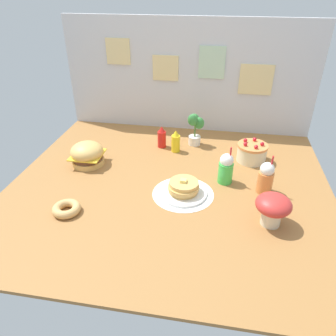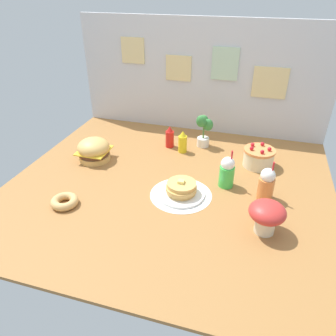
% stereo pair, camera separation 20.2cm
% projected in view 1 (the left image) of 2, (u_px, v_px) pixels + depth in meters
% --- Properties ---
extents(ground_plane, '(2.04, 1.85, 0.02)m').
position_uv_depth(ground_plane, '(169.00, 186.00, 2.08)').
color(ground_plane, '#9E6B38').
extents(back_wall, '(2.04, 0.04, 0.91)m').
position_uv_depth(back_wall, '(188.00, 76.00, 2.62)').
color(back_wall, silver).
rests_on(back_wall, ground_plane).
extents(doily_mat, '(0.38, 0.38, 0.00)m').
position_uv_depth(doily_mat, '(183.00, 194.00, 1.99)').
color(doily_mat, white).
rests_on(doily_mat, ground_plane).
extents(burger, '(0.23, 0.23, 0.17)m').
position_uv_depth(burger, '(87.00, 154.00, 2.27)').
color(burger, '#DBA859').
rests_on(burger, ground_plane).
extents(pancake_stack, '(0.29, 0.29, 0.10)m').
position_uv_depth(pancake_stack, '(183.00, 189.00, 1.97)').
color(pancake_stack, white).
rests_on(pancake_stack, doily_mat).
extents(layer_cake, '(0.22, 0.22, 0.16)m').
position_uv_depth(layer_cake, '(252.00, 152.00, 2.31)').
color(layer_cake, beige).
rests_on(layer_cake, ground_plane).
extents(ketchup_bottle, '(0.07, 0.07, 0.17)m').
position_uv_depth(ketchup_bottle, '(162.00, 137.00, 2.50)').
color(ketchup_bottle, red).
rests_on(ketchup_bottle, ground_plane).
extents(mustard_bottle, '(0.07, 0.07, 0.17)m').
position_uv_depth(mustard_bottle, '(176.00, 142.00, 2.43)').
color(mustard_bottle, yellow).
rests_on(mustard_bottle, ground_plane).
extents(cream_soda_cup, '(0.10, 0.10, 0.26)m').
position_uv_depth(cream_soda_cup, '(226.00, 168.00, 2.05)').
color(cream_soda_cup, green).
rests_on(cream_soda_cup, ground_plane).
extents(orange_float_cup, '(0.10, 0.10, 0.26)m').
position_uv_depth(orange_float_cup, '(266.00, 178.00, 1.96)').
color(orange_float_cup, orange).
rests_on(orange_float_cup, ground_plane).
extents(donut_pink_glaze, '(0.16, 0.16, 0.05)m').
position_uv_depth(donut_pink_glaze, '(66.00, 209.00, 1.82)').
color(donut_pink_glaze, tan).
rests_on(donut_pink_glaze, ground_plane).
extents(potted_plant, '(0.13, 0.10, 0.26)m').
position_uv_depth(potted_plant, '(195.00, 128.00, 2.50)').
color(potted_plant, white).
rests_on(potted_plant, ground_plane).
extents(mushroom_stool, '(0.19, 0.19, 0.18)m').
position_uv_depth(mushroom_stool, '(273.00, 207.00, 1.69)').
color(mushroom_stool, beige).
rests_on(mushroom_stool, ground_plane).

